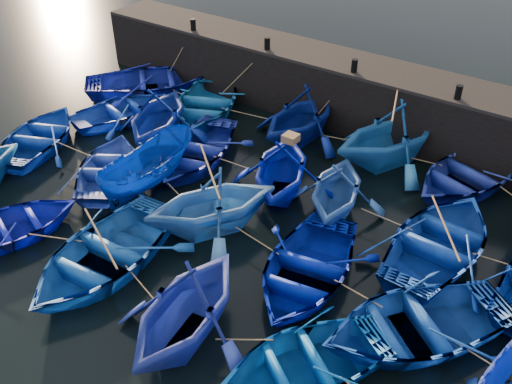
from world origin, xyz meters
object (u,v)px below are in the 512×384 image
Objects in this scene: boat_8 at (195,150)px; wooden_crate at (291,138)px; boat_13 at (40,136)px; boat_0 at (151,81)px.

boat_8 is 4.45m from wooden_crate.
wooden_crate is (9.66, 2.72, 1.83)m from boat_13.
boat_8 is at bearing -178.70° from boat_13.
boat_0 is 12.48× the size of wooden_crate.
boat_0 is at bearing 133.17° from boat_8.
boat_0 is 5.98m from boat_13.
boat_0 is 1.24× the size of boat_13.
boat_8 reaches higher than boat_13.
wooden_crate reaches higher than boat_8.
wooden_crate is (4.07, 0.11, 1.79)m from boat_8.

